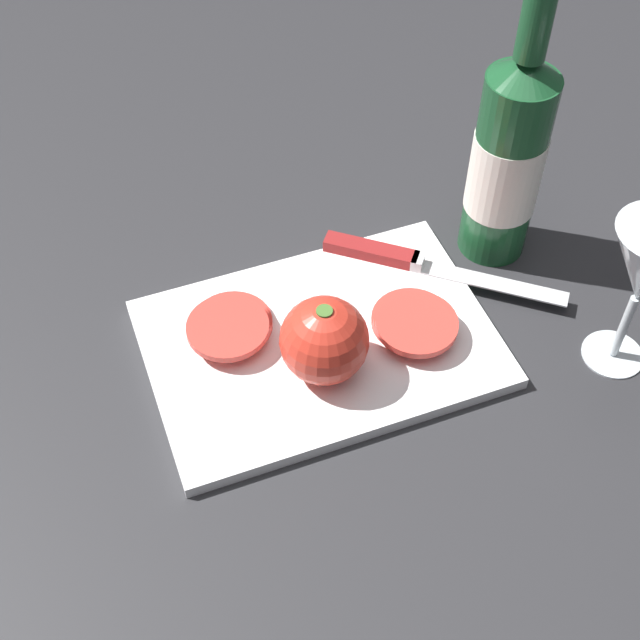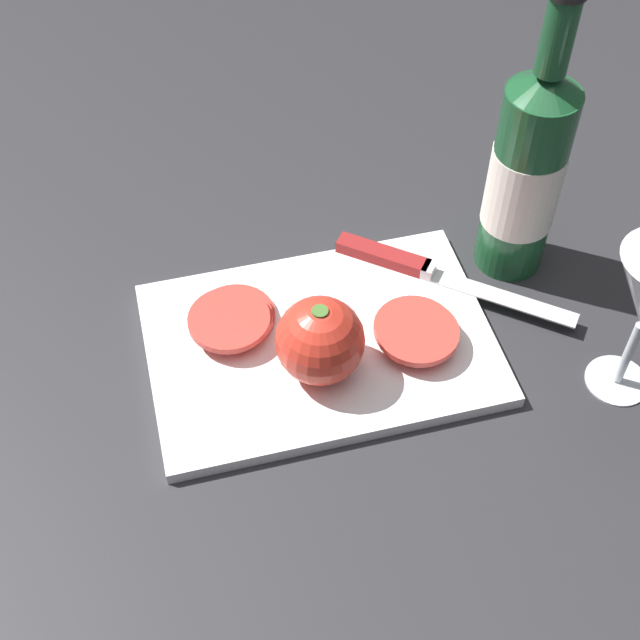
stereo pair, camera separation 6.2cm
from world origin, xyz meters
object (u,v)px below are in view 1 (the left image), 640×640
(wine_bottle, at_px, (508,158))
(knife, at_px, (395,257))
(tomato_slice_stack_near, at_px, (414,322))
(tomato_slice_stack_far, at_px, (230,326))
(whole_tomato, at_px, (325,341))

(wine_bottle, relative_size, knife, 1.50)
(wine_bottle, distance_m, tomato_slice_stack_near, 0.19)
(tomato_slice_stack_far, bearing_deg, whole_tomato, -46.07)
(tomato_slice_stack_near, relative_size, tomato_slice_stack_far, 1.02)
(tomato_slice_stack_far, bearing_deg, wine_bottle, 5.97)
(knife, distance_m, tomato_slice_stack_far, 0.20)
(whole_tomato, relative_size, tomato_slice_stack_far, 0.89)
(tomato_slice_stack_far, bearing_deg, tomato_slice_stack_near, -19.20)
(wine_bottle, xyz_separation_m, knife, (-0.12, 0.00, -0.10))
(whole_tomato, distance_m, tomato_slice_stack_far, 0.11)
(wine_bottle, xyz_separation_m, tomato_slice_stack_far, (-0.31, -0.03, -0.10))
(tomato_slice_stack_near, xyz_separation_m, tomato_slice_stack_far, (-0.17, 0.06, 0.00))
(wine_bottle, relative_size, tomato_slice_stack_near, 3.32)
(wine_bottle, distance_m, whole_tomato, 0.27)
(knife, height_order, tomato_slice_stack_far, tomato_slice_stack_far)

